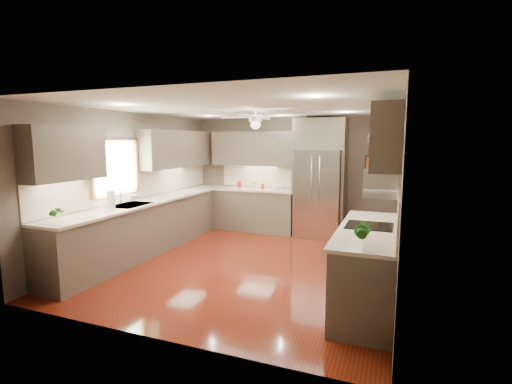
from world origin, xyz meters
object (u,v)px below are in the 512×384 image
Objects in this scene: potted_plant_left at (55,212)px; refrigerator at (319,180)px; microwave at (382,182)px; paper_towel at (111,200)px; bowl at (275,189)px; canister_a at (239,184)px; stool at (373,240)px; canister_d at (263,186)px; soap_bottle at (135,197)px; canister_c at (255,185)px; potted_plant_right at (363,231)px.

refrigerator is (2.65, 4.09, 0.11)m from potted_plant_left.
microwave is 4.04m from paper_towel.
potted_plant_left reaches higher than bowl.
stool is at bearing -16.86° from canister_a.
canister_d is at bearing 133.28° from microwave.
canister_c is at bearing 61.90° from soap_bottle.
stool is (2.12, -0.86, -0.73)m from bowl.
paper_towel is (-1.40, -3.11, 0.08)m from canister_d.
stool is at bearing 21.49° from soap_bottle.
canister_c is at bearing 135.39° from microwave.
canister_d is 3.41m from paper_towel.
microwave is at bearing 4.95° from paper_towel.
canister_d is 0.38× the size of paper_towel.
soap_bottle reaches higher than canister_a.
canister_c is 0.32× the size of microwave.
bowl is 0.36× the size of microwave.
canister_c is 1.01× the size of soap_bottle.
potted_plant_left is 0.49× the size of microwave.
canister_c is 0.58× the size of paper_towel.
potted_plant_left is 0.11× the size of refrigerator.
canister_d is 3.82m from microwave.
microwave reaches higher than stool.
canister_a is 4.22m from microwave.
refrigerator reaches higher than soap_bottle.
soap_bottle is 4.12m from microwave.
refrigerator is (0.96, -0.01, 0.22)m from bowl.
paper_towel is at bearing -119.30° from bowl.
potted_plant_left is 0.82× the size of potted_plant_right.
refrigerator is 4.45× the size of microwave.
potted_plant_left is at bearing -112.48° from bowl.
canister_a is 0.84× the size of soap_bottle.
canister_d is at bearing 3.84° from canister_c.
potted_plant_right is at bearing 4.03° from potted_plant_left.
potted_plant_left is 5.07m from stool.
soap_bottle is 4.22m from potted_plant_right.
microwave is at bearing -46.72° from canister_d.
microwave is 1.81× the size of paper_towel.
canister_a is 0.54× the size of potted_plant_left.
microwave is 2.24m from stool.
canister_a is at bearing 69.37° from soap_bottle.
microwave is (3.98, 1.38, 0.40)m from potted_plant_left.
bowl is at bearing 119.57° from potted_plant_right.
canister_c is at bearing 124.68° from potted_plant_right.
microwave is at bearing 84.07° from potted_plant_right.
soap_bottle is 1.70m from potted_plant_left.
canister_a is at bearing 78.86° from potted_plant_left.
stool is (2.62, -0.89, -0.79)m from canister_c.
canister_c is at bearing -2.32° from canister_a.
canister_a is 2.62m from soap_bottle.
canister_d is 2.70m from stool.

